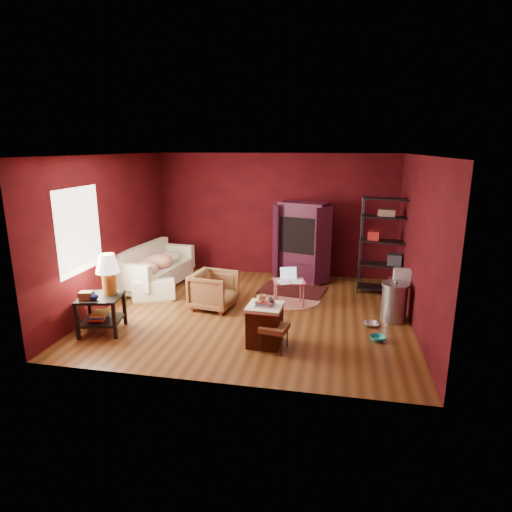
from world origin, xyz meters
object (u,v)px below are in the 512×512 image
Objects in this scene: side_table at (104,286)px; tv_armoire at (302,240)px; armchair at (214,289)px; hamper at (265,324)px; wire_shelving at (385,242)px; sofa at (156,268)px; laptop_desk at (289,283)px.

tv_armoire is at bearing 49.69° from side_table.
tv_armoire is at bearing -25.77° from armchair.
wire_shelving is at bearing 55.11° from hamper.
wire_shelving reaches higher than sofa.
armchair is 1.07× the size of laptop_desk.
tv_armoire is 0.90× the size of wire_shelving.
hamper is 1.74m from laptop_desk.
sofa is 1.65× the size of side_table.
hamper is 0.37× the size of wire_shelving.
armchair is 0.39× the size of wire_shelving.
sofa is 1.07× the size of wire_shelving.
side_table is 0.65× the size of wire_shelving.
tv_armoire is at bearing -91.09° from sofa.
sofa is at bearing -145.00° from tv_armoire.
wire_shelving is (1.80, 1.09, 0.64)m from laptop_desk.
wire_shelving is at bearing -104.88° from sofa.
armchair is 1.97m from side_table.
sofa is 3.63m from hamper.
laptop_desk is (2.94, -0.60, 0.03)m from sofa.
tv_armoire is at bearing 169.33° from wire_shelving.
armchair is 1.42m from laptop_desk.
wire_shelving is (4.75, 0.49, 0.67)m from sofa.
armchair is (1.59, -1.00, -0.03)m from sofa.
hamper is at bearing -129.04° from armchair.
tv_armoire is (3.02, 1.08, 0.51)m from sofa.
hamper is at bearing -110.18° from laptop_desk.
side_table reaches higher than hamper.
side_table is at bearing 179.48° from hamper.
tv_armoire is (1.44, 2.08, 0.54)m from armchair.
armchair is at bearing -146.37° from wire_shelving.
armchair is 0.60× the size of side_table.
laptop_desk is (2.79, 1.70, -0.32)m from side_table.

